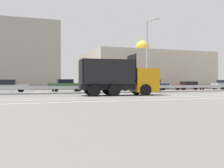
# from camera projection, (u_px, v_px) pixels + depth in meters

# --- Properties ---
(ground_plane) EXTENTS (320.00, 320.00, 0.00)m
(ground_plane) POSITION_uv_depth(u_px,v_px,m) (123.00, 94.00, 26.03)
(ground_plane) COLOR #605E5B
(lane_strip_0) EXTENTS (59.17, 0.16, 0.01)m
(lane_strip_0) POSITION_uv_depth(u_px,v_px,m) (126.00, 96.00, 22.29)
(lane_strip_0) COLOR silver
(lane_strip_0) RESTS_ON ground_plane
(lane_strip_1) EXTENTS (59.17, 0.16, 0.01)m
(lane_strip_1) POSITION_uv_depth(u_px,v_px,m) (136.00, 98.00, 20.36)
(lane_strip_1) COLOR silver
(lane_strip_1) RESTS_ON ground_plane
(lane_strip_2) EXTENTS (59.17, 0.16, 0.01)m
(lane_strip_2) POSITION_uv_depth(u_px,v_px,m) (150.00, 100.00, 18.15)
(lane_strip_2) COLOR silver
(lane_strip_2) RESTS_ON ground_plane
(median_island) EXTENTS (32.54, 1.10, 0.18)m
(median_island) POSITION_uv_depth(u_px,v_px,m) (113.00, 92.00, 28.73)
(median_island) COLOR gray
(median_island) RESTS_ON ground_plane
(median_guardrail) EXTENTS (59.17, 0.09, 0.78)m
(median_guardrail) POSITION_uv_depth(u_px,v_px,m) (111.00, 88.00, 29.60)
(median_guardrail) COLOR #9EA0A5
(median_guardrail) RESTS_ON ground_plane
(dump_truck) EXTENTS (7.40, 3.18, 3.74)m
(dump_truck) POSITION_uv_depth(u_px,v_px,m) (128.00, 81.00, 24.21)
(dump_truck) COLOR orange
(dump_truck) RESTS_ON ground_plane
(median_road_sign) EXTENTS (0.73, 0.16, 2.27)m
(median_road_sign) POSITION_uv_depth(u_px,v_px,m) (143.00, 82.00, 29.94)
(median_road_sign) COLOR white
(median_road_sign) RESTS_ON ground_plane
(street_lamp_1) EXTENTS (0.71, 2.15, 8.22)m
(street_lamp_1) POSITION_uv_depth(u_px,v_px,m) (148.00, 52.00, 29.73)
(street_lamp_1) COLOR #ADADB2
(street_lamp_1) RESTS_ON ground_plane
(parked_car_2) EXTENTS (4.86, 2.28, 1.47)m
(parked_car_2) POSITION_uv_depth(u_px,v_px,m) (7.00, 86.00, 29.51)
(parked_car_2) COLOR #A3A3A8
(parked_car_2) RESTS_ON ground_plane
(parked_car_3) EXTENTS (4.38, 1.86, 1.52)m
(parked_car_3) POSITION_uv_depth(u_px,v_px,m) (66.00, 86.00, 31.63)
(parked_car_3) COLOR #335B33
(parked_car_3) RESTS_ON ground_plane
(parked_car_4) EXTENTS (3.89, 1.93, 1.36)m
(parked_car_4) POSITION_uv_depth(u_px,v_px,m) (114.00, 86.00, 33.38)
(parked_car_4) COLOR navy
(parked_car_4) RESTS_ON ground_plane
(parked_car_5) EXTENTS (4.84, 1.91, 1.54)m
(parked_car_5) POSITION_uv_depth(u_px,v_px,m) (151.00, 85.00, 34.98)
(parked_car_5) COLOR navy
(parked_car_5) RESTS_ON ground_plane
(parked_car_6) EXTENTS (4.91, 2.04, 1.26)m
(parked_car_6) POSITION_uv_depth(u_px,v_px,m) (189.00, 86.00, 37.88)
(parked_car_6) COLOR maroon
(parked_car_6) RESTS_ON ground_plane
(background_building_0) EXTENTS (17.20, 10.69, 10.92)m
(background_building_0) POSITION_uv_depth(u_px,v_px,m) (4.00, 56.00, 43.34)
(background_building_0) COLOR gray
(background_building_0) RESTS_ON ground_plane
(background_building_1) EXTENTS (20.52, 15.21, 6.20)m
(background_building_1) POSITION_uv_depth(u_px,v_px,m) (142.00, 71.00, 47.41)
(background_building_1) COLOR #B7AD99
(background_building_1) RESTS_ON ground_plane
(church_tower) EXTENTS (3.60, 3.60, 11.62)m
(church_tower) POSITION_uv_depth(u_px,v_px,m) (142.00, 64.00, 61.13)
(church_tower) COLOR silver
(church_tower) RESTS_ON ground_plane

